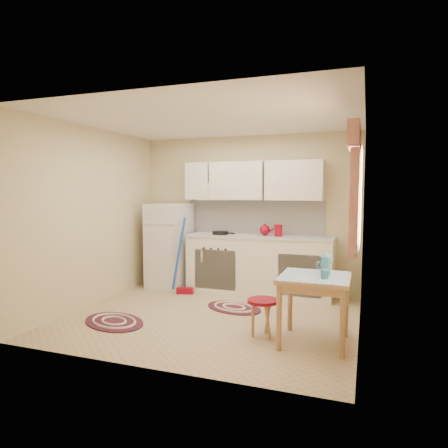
% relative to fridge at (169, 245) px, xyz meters
% --- Properties ---
extents(room_shell, '(3.64, 3.60, 2.52)m').
position_rel_fridge_xyz_m(room_shell, '(1.41, -1.01, 0.90)').
color(room_shell, tan).
rests_on(room_shell, ground).
extents(fridge, '(0.65, 0.60, 1.40)m').
position_rel_fridge_xyz_m(fridge, '(0.00, 0.00, 0.00)').
color(fridge, silver).
rests_on(fridge, ground).
extents(broom, '(0.30, 0.19, 1.20)m').
position_rel_fridge_xyz_m(broom, '(0.45, -0.35, -0.10)').
color(broom, blue).
rests_on(broom, ground).
extents(base_cabinets, '(2.25, 0.60, 0.88)m').
position_rel_fridge_xyz_m(base_cabinets, '(1.54, 0.05, -0.26)').
color(base_cabinets, white).
rests_on(base_cabinets, ground).
extents(countertop, '(2.27, 0.62, 0.04)m').
position_rel_fridge_xyz_m(countertop, '(1.54, 0.05, 0.20)').
color(countertop, '#BAB6B0').
rests_on(countertop, base_cabinets).
extents(frying_pan, '(0.31, 0.31, 0.05)m').
position_rel_fridge_xyz_m(frying_pan, '(0.91, 0.00, 0.24)').
color(frying_pan, black).
rests_on(frying_pan, countertop).
extents(red_kettle, '(0.20, 0.18, 0.18)m').
position_rel_fridge_xyz_m(red_kettle, '(1.63, 0.05, 0.31)').
color(red_kettle, maroon).
rests_on(red_kettle, countertop).
extents(red_canister, '(0.16, 0.16, 0.16)m').
position_rel_fridge_xyz_m(red_canister, '(1.84, 0.05, 0.30)').
color(red_canister, maroon).
rests_on(red_canister, countertop).
extents(table, '(0.72, 0.72, 0.72)m').
position_rel_fridge_xyz_m(table, '(2.60, -1.72, -0.34)').
color(table, tan).
rests_on(table, ground).
extents(stool, '(0.43, 0.43, 0.42)m').
position_rel_fridge_xyz_m(stool, '(2.04, -1.72, -0.49)').
color(stool, maroon).
rests_on(stool, ground).
extents(coffee_pot, '(0.16, 0.15, 0.26)m').
position_rel_fridge_xyz_m(coffee_pot, '(2.70, -1.60, 0.15)').
color(coffee_pot, '#29647E').
rests_on(coffee_pot, table).
extents(mug, '(0.09, 0.09, 0.10)m').
position_rel_fridge_xyz_m(mug, '(2.71, -1.82, 0.07)').
color(mug, '#29647E').
rests_on(mug, table).
extents(rug_center, '(0.96, 0.79, 0.02)m').
position_rel_fridge_xyz_m(rug_center, '(1.41, -0.82, -0.69)').
color(rug_center, maroon).
rests_on(rug_center, ground).
extents(rug_left, '(1.07, 0.92, 0.02)m').
position_rel_fridge_xyz_m(rug_left, '(0.20, -1.88, -0.69)').
color(rug_left, maroon).
rests_on(rug_left, ground).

